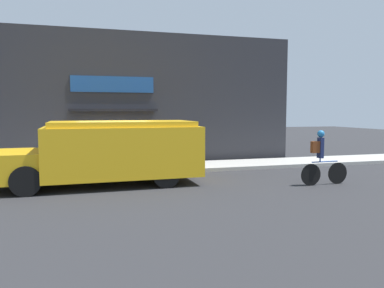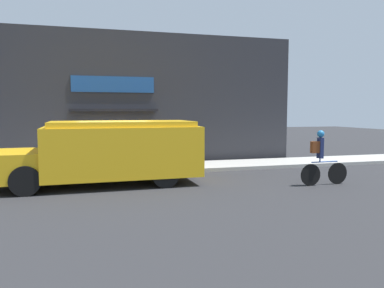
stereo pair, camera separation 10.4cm
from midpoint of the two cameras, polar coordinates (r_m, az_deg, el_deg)
The scene contains 6 objects.
ground_plane at distance 13.62m, azimuth -11.88°, elevation -4.83°, with size 70.00×70.00×0.00m, color #2B2B2D.
sidewalk at distance 14.65m, azimuth -12.18°, elevation -3.86°, with size 28.00×2.12×0.14m.
storefront at distance 15.93m, azimuth -12.70°, elevation 6.72°, with size 16.35×0.76×5.62m.
school_bus at distance 11.99m, azimuth -12.86°, elevation -1.11°, with size 6.35×2.81×1.99m.
cyclist at distance 12.32m, azimuth 18.92°, elevation -2.11°, with size 1.67×0.22×1.72m.
trash_bin at distance 15.58m, azimuth -0.76°, elevation -1.33°, with size 0.61×0.61×0.88m.
Camera 1 is at (-0.96, -13.37, 2.31)m, focal length 35.00 mm.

